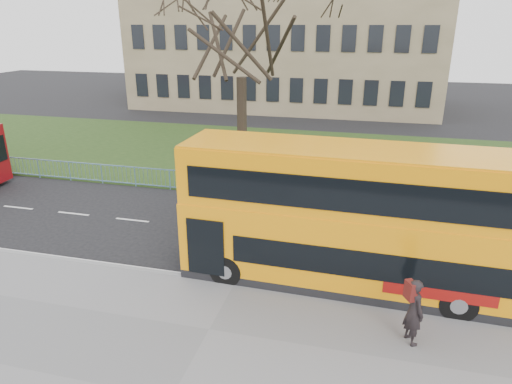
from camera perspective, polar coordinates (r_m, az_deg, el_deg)
ground at (r=16.90m, az=-1.10°, el=-8.88°), size 120.00×120.00×0.00m
kerb at (r=15.59m, az=-2.62°, el=-11.35°), size 80.00×0.20×0.14m
grass_verge at (r=29.94m, az=6.10°, el=4.33°), size 80.00×15.40×0.08m
guard_railing at (r=22.54m, az=3.29°, el=0.35°), size 40.00×0.12×1.10m
bare_tree at (r=25.24m, az=-1.86°, el=16.51°), size 9.07×9.07×12.96m
civic_building at (r=50.03m, az=4.10°, el=18.90°), size 30.00×15.00×14.00m
yellow_bus at (r=14.87m, az=12.19°, el=-2.93°), size 11.15×2.94×4.65m
pedestrian at (r=13.19m, az=19.13°, el=-13.92°), size 0.73×0.83×1.91m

